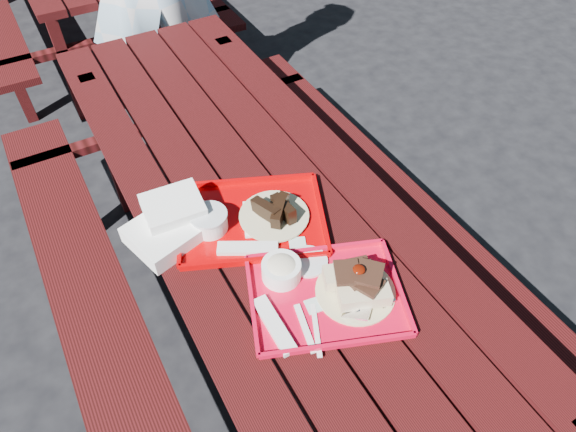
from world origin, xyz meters
name	(u,v)px	position (x,y,z in m)	size (l,w,h in m)	color
ground	(270,327)	(0.00, 0.00, 0.00)	(60.00, 60.00, 0.00)	black
picnic_table_near	(266,240)	(0.00, 0.00, 0.56)	(1.41, 2.40, 0.75)	#3B0B0D
near_tray	(325,285)	(-0.02, -0.38, 0.78)	(0.47, 0.42, 0.12)	red
far_tray	(249,219)	(-0.08, -0.07, 0.77)	(0.51, 0.47, 0.07)	#B20002
white_cloth	(173,222)	(-0.29, 0.01, 0.79)	(0.28, 0.23, 0.10)	white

